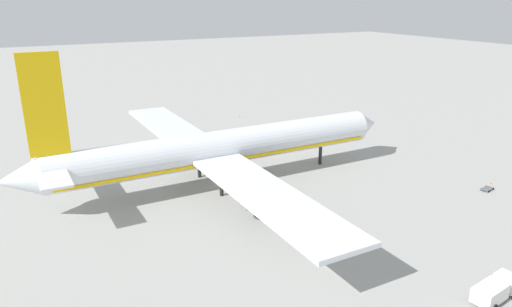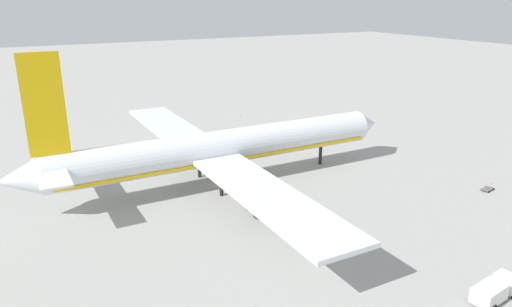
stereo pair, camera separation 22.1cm
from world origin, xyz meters
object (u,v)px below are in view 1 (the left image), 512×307
object	(u,v)px
airliner	(218,149)
traffic_cone_1	(240,116)
traffic_cone_2	(184,124)
service_truck_1	(495,289)
traffic_cone_0	(491,183)
baggage_cart_0	(487,189)

from	to	relation	value
airliner	traffic_cone_1	size ratio (longest dim) A/B	147.87
traffic_cone_2	service_truck_1	bearing A→B (deg)	-87.35
airliner	traffic_cone_0	bearing A→B (deg)	-28.55
service_truck_1	traffic_cone_2	bearing A→B (deg)	92.65
traffic_cone_2	traffic_cone_0	bearing A→B (deg)	-62.56
service_truck_1	traffic_cone_0	world-z (taller)	service_truck_1
service_truck_1	baggage_cart_0	distance (m)	36.19
baggage_cart_0	traffic_cone_1	bearing A→B (deg)	102.19
airliner	baggage_cart_0	xyz separation A→B (m)	(42.40, -26.42, -6.80)
traffic_cone_0	service_truck_1	bearing A→B (deg)	-143.29
airliner	traffic_cone_2	distance (m)	46.32
airliner	traffic_cone_0	size ratio (longest dim) A/B	147.87
baggage_cart_0	traffic_cone_2	size ratio (longest dim) A/B	5.96
baggage_cart_0	traffic_cone_2	world-z (taller)	traffic_cone_2
traffic_cone_1	traffic_cone_2	bearing A→B (deg)	-179.79
service_truck_1	traffic_cone_1	distance (m)	94.38
airliner	traffic_cone_1	xyz separation A→B (m)	(26.99, 44.89, -6.79)
airliner	traffic_cone_1	bearing A→B (deg)	58.98
service_truck_1	baggage_cart_0	world-z (taller)	service_truck_1
airliner	service_truck_1	size ratio (longest dim) A/B	11.25
airliner	traffic_cone_1	world-z (taller)	airliner
traffic_cone_1	service_truck_1	bearing A→B (deg)	-98.04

